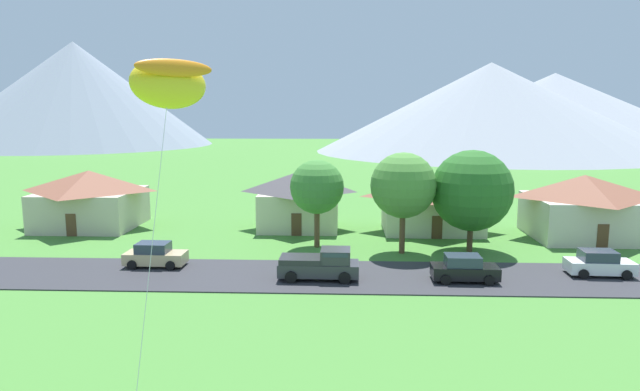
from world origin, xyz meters
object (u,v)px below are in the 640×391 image
Objects in this scene: house_leftmost at (90,198)px; house_left_center at (583,205)px; house_rightmost at (432,204)px; tree_center at (317,187)px; parked_car_tan_west_end at (155,255)px; house_right_center at (299,199)px; parked_car_white_mid_west at (599,264)px; tree_left_of_center at (403,186)px; kite_flyer_with_kite at (169,88)px; pickup_truck_charcoal_east_side at (321,264)px; tree_near_left at (472,191)px; parked_car_black_mid_east at (464,269)px.

house_leftmost is 44.32m from house_left_center.
tree_center is (-10.12, -6.34, 2.35)m from house_rightmost.
tree_center reaches higher than parked_car_tan_west_end.
parked_car_tan_west_end is at bearing -162.73° from house_left_center.
tree_center is at bearing 29.34° from parked_car_tan_west_end.
house_left_center is at bearing -9.39° from house_rightmost.
parked_car_white_mid_west is at bearing -33.89° from house_right_center.
tree_left_of_center reaches higher than house_right_center.
house_leftmost is 35.65m from kite_flyer_with_kite.
tree_left_of_center is at bearing 49.65° from pickup_truck_charcoal_east_side.
kite_flyer_with_kite reaches higher than tree_near_left.
tree_left_of_center is (-3.48, -7.98, 2.75)m from house_rightmost.
parked_car_white_mid_west is at bearing 4.75° from pickup_truck_charcoal_east_side.
tree_center is 0.54× the size of kite_flyer_with_kite.
tree_near_left is at bearing -12.97° from house_leftmost.
tree_near_left is at bearing -29.57° from house_right_center.
tree_left_of_center is at bearing -45.06° from house_right_center.
tree_left_of_center is (28.21, -8.45, 2.50)m from house_leftmost.
tree_left_of_center reaches higher than house_leftmost.
kite_flyer_with_kite reaches higher than parked_car_white_mid_west.
tree_near_left reaches higher than tree_left_of_center.
house_left_center reaches higher than parked_car_white_mid_west.
house_right_center is 0.97× the size of tree_near_left.
pickup_truck_charcoal_east_side is (0.66, -8.68, -3.81)m from tree_center.
tree_near_left reaches higher than house_rightmost.
house_left_center is at bearing 72.50° from parked_car_white_mid_west.
house_left_center is 2.17× the size of parked_car_tan_west_end.
tree_center is (21.57, -6.81, 2.10)m from house_leftmost.
house_left_center reaches higher than parked_car_tan_west_end.
parked_car_tan_west_end is 0.81× the size of pickup_truck_charcoal_east_side.
house_leftmost is at bearing -179.46° from house_right_center.
parked_car_tan_west_end is at bearing 111.83° from kite_flyer_with_kite.
tree_left_of_center is 24.95m from kite_flyer_with_kite.
tree_near_left is (33.54, -7.73, 2.03)m from house_leftmost.
house_leftmost is at bearing 119.97° from kite_flyer_with_kite.
tree_near_left is 23.98m from parked_car_tan_west_end.
parked_car_tan_west_end is (-21.21, -12.58, -1.65)m from house_rightmost.
house_leftmost is 29.55m from tree_left_of_center.
house_leftmost reaches higher than parked_car_tan_west_end.
house_left_center is at bearing -3.28° from house_leftmost.
kite_flyer_with_kite is at bearing -60.03° from house_leftmost.
kite_flyer_with_kite is (-14.21, -14.33, 10.91)m from parked_car_black_mid_east.
parked_car_black_mid_east is (-9.21, -1.59, 0.00)m from parked_car_white_mid_west.
parked_car_white_mid_west is at bearing 34.22° from kite_flyer_with_kite.
house_right_center is at bearing 85.51° from kite_flyer_with_kite.
house_rightmost is at bearing -3.06° from house_right_center.
tree_center is at bearing -17.51° from house_leftmost.
parked_car_white_mid_west is (30.16, -0.92, 0.00)m from parked_car_tan_west_end.
tree_near_left reaches higher than parked_car_white_mid_west.
tree_center is 1.35× the size of pickup_truck_charcoal_east_side.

